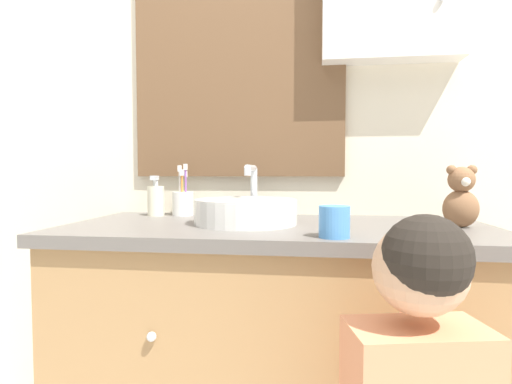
{
  "coord_description": "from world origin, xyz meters",
  "views": [
    {
      "loc": [
        0.1,
        -0.88,
        1.04
      ],
      "look_at": [
        -0.06,
        0.26,
        0.98
      ],
      "focal_mm": 28.0,
      "sensor_mm": 36.0,
      "label": 1
    }
  ],
  "objects_px": {
    "drinking_cup": "(334,222)",
    "teddy_bear": "(461,198)",
    "sink_basin": "(246,210)",
    "toothbrush_holder": "(183,202)",
    "soap_dispenser": "(156,200)"
  },
  "relations": [
    {
      "from": "sink_basin",
      "to": "soap_dispenser",
      "type": "bearing_deg",
      "value": 154.86
    },
    {
      "from": "soap_dispenser",
      "to": "teddy_bear",
      "type": "bearing_deg",
      "value": -9.83
    },
    {
      "from": "sink_basin",
      "to": "teddy_bear",
      "type": "relative_size",
      "value": 2.06
    },
    {
      "from": "sink_basin",
      "to": "drinking_cup",
      "type": "distance_m",
      "value": 0.34
    },
    {
      "from": "drinking_cup",
      "to": "teddy_bear",
      "type": "bearing_deg",
      "value": 31.88
    },
    {
      "from": "toothbrush_holder",
      "to": "drinking_cup",
      "type": "distance_m",
      "value": 0.67
    },
    {
      "from": "teddy_bear",
      "to": "drinking_cup",
      "type": "height_order",
      "value": "teddy_bear"
    },
    {
      "from": "soap_dispenser",
      "to": "drinking_cup",
      "type": "xyz_separation_m",
      "value": [
        0.61,
        -0.4,
        -0.02
      ]
    },
    {
      "from": "toothbrush_holder",
      "to": "teddy_bear",
      "type": "distance_m",
      "value": 0.9
    },
    {
      "from": "drinking_cup",
      "to": "toothbrush_holder",
      "type": "bearing_deg",
      "value": 140.73
    },
    {
      "from": "soap_dispenser",
      "to": "teddy_bear",
      "type": "height_order",
      "value": "teddy_bear"
    },
    {
      "from": "sink_basin",
      "to": "toothbrush_holder",
      "type": "relative_size",
      "value": 1.95
    },
    {
      "from": "soap_dispenser",
      "to": "drinking_cup",
      "type": "distance_m",
      "value": 0.73
    },
    {
      "from": "drinking_cup",
      "to": "soap_dispenser",
      "type": "bearing_deg",
      "value": 146.89
    },
    {
      "from": "sink_basin",
      "to": "soap_dispenser",
      "type": "xyz_separation_m",
      "value": [
        -0.36,
        0.17,
        0.02
      ]
    }
  ]
}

